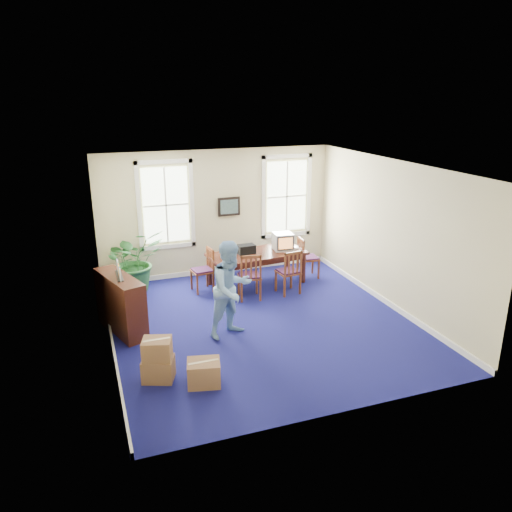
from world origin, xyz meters
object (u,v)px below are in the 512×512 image
object	(u,v)px
chair_near_left	(249,275)
man	(231,289)
crt_tv	(283,241)
credenza	(121,303)
potted_plant	(134,261)
cardboard_boxes	(168,354)
conference_table	(257,268)

from	to	relation	value
chair_near_left	man	distance (m)	1.88
crt_tv	chair_near_left	distance (m)	1.52
credenza	potted_plant	size ratio (longest dim) A/B	1.01
crt_tv	cardboard_boxes	size ratio (longest dim) A/B	0.37
cardboard_boxes	man	bearing A→B (deg)	36.26
conference_table	chair_near_left	xyz separation A→B (m)	(-0.48, -0.80, 0.15)
potted_plant	cardboard_boxes	world-z (taller)	potted_plant
conference_table	credenza	world-z (taller)	credenza
credenza	potted_plant	world-z (taller)	potted_plant
man	potted_plant	bearing A→B (deg)	94.98
chair_near_left	credenza	xyz separation A→B (m)	(-2.91, -0.69, 0.04)
chair_near_left	man	size ratio (longest dim) A/B	0.58
credenza	potted_plant	xyz separation A→B (m)	(0.51, 2.04, 0.16)
crt_tv	potted_plant	distance (m)	3.62
chair_near_left	potted_plant	distance (m)	2.76
crt_tv	chair_near_left	world-z (taller)	crt_tv
crt_tv	chair_near_left	xyz separation A→B (m)	(-1.18, -0.85, -0.46)
conference_table	chair_near_left	size ratio (longest dim) A/B	2.13
crt_tv	potted_plant	xyz separation A→B (m)	(-3.58, 0.50, -0.26)
man	credenza	size ratio (longest dim) A/B	1.26
conference_table	chair_near_left	world-z (taller)	chair_near_left
chair_near_left	man	bearing A→B (deg)	69.37
crt_tv	man	bearing A→B (deg)	-125.69
credenza	man	bearing A→B (deg)	-42.57
credenza	potted_plant	distance (m)	2.11
crt_tv	cardboard_boxes	bearing A→B (deg)	-130.45
potted_plant	conference_table	bearing A→B (deg)	-10.81
man	potted_plant	size ratio (longest dim) A/B	1.27
crt_tv	man	size ratio (longest dim) A/B	0.26
crt_tv	credenza	size ratio (longest dim) A/B	0.33
man	credenza	bearing A→B (deg)	133.81
conference_table	crt_tv	size ratio (longest dim) A/B	4.69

